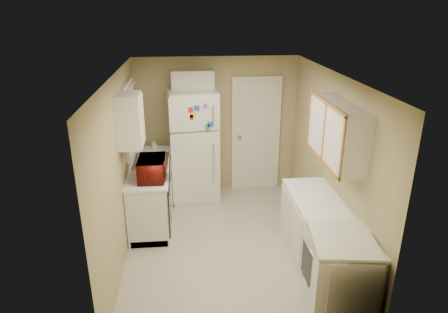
{
  "coord_description": "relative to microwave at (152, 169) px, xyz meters",
  "views": [
    {
      "loc": [
        -0.51,
        -4.85,
        3.21
      ],
      "look_at": [
        0.0,
        0.5,
        1.15
      ],
      "focal_mm": 32.0,
      "sensor_mm": 36.0,
      "label": 1
    }
  ],
  "objects": [
    {
      "name": "wall_front",
      "position": [
        1.02,
        -2.28,
        0.15
      ],
      "size": [
        2.8,
        2.8,
        0.0
      ],
      "primitive_type": "plane",
      "color": "tan",
      "rests_on": "floor"
    },
    {
      "name": "wall_left",
      "position": [
        -0.38,
        -0.38,
        0.15
      ],
      "size": [
        3.8,
        3.8,
        0.0
      ],
      "primitive_type": "plane",
      "color": "tan",
      "rests_on": "floor"
    },
    {
      "name": "wall_right",
      "position": [
        2.42,
        -0.38,
        0.15
      ],
      "size": [
        3.8,
        3.8,
        0.0
      ],
      "primitive_type": "plane",
      "color": "tan",
      "rests_on": "floor"
    },
    {
      "name": "microwave",
      "position": [
        0.0,
        0.0,
        0.0
      ],
      "size": [
        0.55,
        0.31,
        0.37
      ],
      "primitive_type": "imported",
      "rotation": [
        0.0,
        0.0,
        1.56
      ],
      "color": "maroon",
      "rests_on": "left_counter"
    },
    {
      "name": "interior_door",
      "position": [
        1.72,
        1.48,
        -0.03
      ],
      "size": [
        0.86,
        0.06,
        2.08
      ],
      "primitive_type": "cube",
      "color": "silver",
      "rests_on": "floor"
    },
    {
      "name": "ceiling",
      "position": [
        1.02,
        -0.38,
        1.35
      ],
      "size": [
        3.8,
        3.8,
        0.0
      ],
      "primitive_type": "plane",
      "color": "white",
      "rests_on": "floor"
    },
    {
      "name": "right_counter",
      "position": [
        2.12,
        -1.18,
        -0.6
      ],
      "size": [
        0.6,
        2.0,
        0.9
      ],
      "primitive_type": "cube",
      "color": "silver",
      "rests_on": "floor"
    },
    {
      "name": "soap_bottle",
      "position": [
        -0.06,
        1.25,
        -0.05
      ],
      "size": [
        0.09,
        0.1,
        0.16
      ],
      "primitive_type": "imported",
      "rotation": [
        0.0,
        0.0,
        0.36
      ],
      "color": "white",
      "rests_on": "left_counter"
    },
    {
      "name": "dishwasher",
      "position": [
        0.21,
        -0.08,
        -0.56
      ],
      "size": [
        0.03,
        0.58,
        0.72
      ],
      "primitive_type": "cube",
      "color": "black",
      "rests_on": "floor"
    },
    {
      "name": "stove",
      "position": [
        2.09,
        -1.79,
        -0.57
      ],
      "size": [
        0.73,
        0.86,
        0.95
      ],
      "primitive_type": "cube",
      "rotation": [
        0.0,
        0.0,
        -0.13
      ],
      "color": "silver",
      "rests_on": "floor"
    },
    {
      "name": "refrigerator",
      "position": [
        0.6,
        1.22,
        -0.1
      ],
      "size": [
        0.86,
        0.84,
        1.91
      ],
      "primitive_type": "cube",
      "rotation": [
        0.0,
        0.0,
        0.1
      ],
      "color": "silver",
      "rests_on": "floor"
    },
    {
      "name": "upper_cabinet_right",
      "position": [
        2.27,
        -0.88,
        0.75
      ],
      "size": [
        0.3,
        1.2,
        0.7
      ],
      "primitive_type": "cube",
      "color": "silver",
      "rests_on": "wall_right"
    },
    {
      "name": "wall_back",
      "position": [
        1.02,
        1.52,
        0.15
      ],
      "size": [
        2.8,
        2.8,
        0.0
      ],
      "primitive_type": "plane",
      "color": "tan",
      "rests_on": "floor"
    },
    {
      "name": "window_blinds",
      "position": [
        -0.34,
        0.67,
        0.55
      ],
      "size": [
        0.1,
        0.98,
        1.08
      ],
      "primitive_type": "cube",
      "color": "silver",
      "rests_on": "wall_left"
    },
    {
      "name": "upper_cabinet_left",
      "position": [
        -0.23,
        -0.16,
        0.75
      ],
      "size": [
        0.3,
        0.45,
        0.7
      ],
      "primitive_type": "cube",
      "color": "silver",
      "rests_on": "wall_left"
    },
    {
      "name": "cabinet_over_fridge",
      "position": [
        0.62,
        1.37,
        0.95
      ],
      "size": [
        0.7,
        0.3,
        0.4
      ],
      "primitive_type": "cube",
      "color": "silver",
      "rests_on": "wall_back"
    },
    {
      "name": "left_counter",
      "position": [
        -0.08,
        0.52,
        -0.6
      ],
      "size": [
        0.6,
        1.8,
        0.9
      ],
      "primitive_type": "cube",
      "color": "silver",
      "rests_on": "floor"
    },
    {
      "name": "floor",
      "position": [
        1.02,
        -0.38,
        -1.05
      ],
      "size": [
        3.8,
        3.8,
        0.0
      ],
      "primitive_type": "plane",
      "color": "beige",
      "rests_on": "ground"
    },
    {
      "name": "sink",
      "position": [
        -0.08,
        0.67,
        -0.19
      ],
      "size": [
        0.54,
        0.74,
        0.16
      ],
      "primitive_type": "cube",
      "color": "gray",
      "rests_on": "left_counter"
    }
  ]
}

